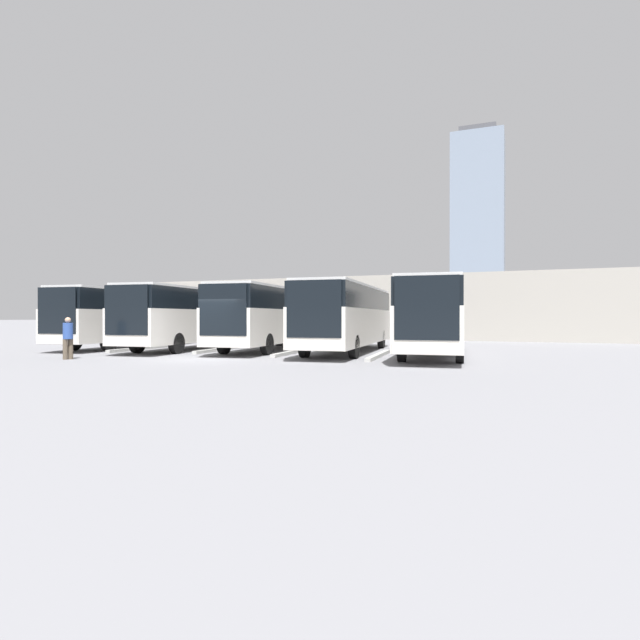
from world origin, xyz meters
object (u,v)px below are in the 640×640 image
bus_2 (274,315)px  bus_4 (135,316)px  bus_1 (348,315)px  pedestrian (68,337)px  bus_3 (196,315)px  bus_0 (435,315)px

bus_2 → bus_4: (8.65, 0.74, 0.00)m
bus_1 → bus_4: 12.98m
bus_4 → pedestrian: bearing=108.7°
bus_3 → pedestrian: (0.74, 7.69, -0.90)m
bus_1 → bus_2: same height
bus_1 → bus_0: bearing=167.9°
bus_0 → bus_3: same height
bus_1 → bus_3: size_ratio=1.00×
bus_3 → bus_4: bearing=-8.0°
bus_4 → bus_0: bearing=173.6°
bus_1 → bus_2: bearing=-11.9°
bus_0 → pedestrian: 15.74m
bus_0 → bus_1: 4.35m
bus_1 → bus_2: (4.33, -0.46, 0.00)m
bus_0 → bus_4: (17.31, -0.20, 0.00)m
bus_0 → bus_1: (4.33, -0.48, 0.00)m
bus_2 → pedestrian: (5.07, 8.60, -0.90)m
bus_1 → bus_3: (8.65, 0.45, 0.00)m
bus_1 → bus_4: (12.98, 0.28, 0.00)m
bus_1 → bus_3: 8.66m
bus_4 → bus_3: bearing=172.0°
bus_0 → bus_1: same height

